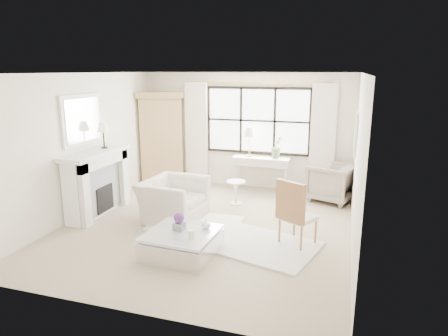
{
  "coord_description": "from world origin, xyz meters",
  "views": [
    {
      "loc": [
        2.31,
        -6.35,
        2.75
      ],
      "look_at": [
        0.27,
        0.2,
        1.06
      ],
      "focal_mm": 32.0,
      "sensor_mm": 36.0,
      "label": 1
    }
  ],
  "objects_px": {
    "armoire": "(162,137)",
    "club_armchair": "(173,200)",
    "console_table": "(261,174)",
    "coffee_table": "(182,244)"
  },
  "relations": [
    {
      "from": "armoire",
      "to": "console_table",
      "type": "relative_size",
      "value": 1.72
    },
    {
      "from": "armoire",
      "to": "club_armchair",
      "type": "relative_size",
      "value": 1.91
    },
    {
      "from": "console_table",
      "to": "coffee_table",
      "type": "relative_size",
      "value": 1.24
    },
    {
      "from": "armoire",
      "to": "console_table",
      "type": "distance_m",
      "value": 2.63
    },
    {
      "from": "club_armchair",
      "to": "armoire",
      "type": "bearing_deg",
      "value": 35.2
    },
    {
      "from": "coffee_table",
      "to": "club_armchair",
      "type": "bearing_deg",
      "value": 122.15
    },
    {
      "from": "armoire",
      "to": "coffee_table",
      "type": "xyz_separation_m",
      "value": [
        2.09,
        -3.69,
        -0.96
      ]
    },
    {
      "from": "coffee_table",
      "to": "armoire",
      "type": "bearing_deg",
      "value": 122.75
    },
    {
      "from": "armoire",
      "to": "club_armchair",
      "type": "bearing_deg",
      "value": -81.84
    },
    {
      "from": "club_armchair",
      "to": "coffee_table",
      "type": "distance_m",
      "value": 1.58
    }
  ]
}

